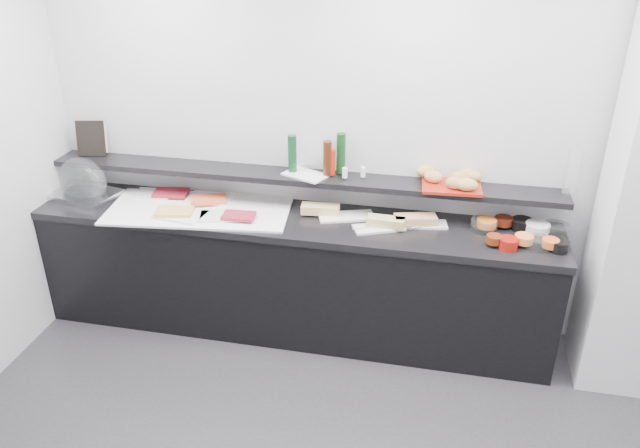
% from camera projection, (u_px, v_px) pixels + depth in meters
% --- Properties ---
extents(back_wall, '(5.00, 0.02, 2.70)m').
position_uv_depth(back_wall, '(402.00, 148.00, 4.19)').
color(back_wall, silver).
rests_on(back_wall, ground).
extents(buffet_cabinet, '(3.60, 0.60, 0.85)m').
position_uv_depth(buffet_cabinet, '(293.00, 277.00, 4.48)').
color(buffet_cabinet, black).
rests_on(buffet_cabinet, ground).
extents(counter_top, '(3.62, 0.62, 0.05)m').
position_uv_depth(counter_top, '(292.00, 221.00, 4.28)').
color(counter_top, black).
rests_on(counter_top, buffet_cabinet).
extents(wall_shelf, '(3.60, 0.25, 0.04)m').
position_uv_depth(wall_shelf, '(298.00, 177.00, 4.31)').
color(wall_shelf, black).
rests_on(wall_shelf, back_wall).
extents(cloche_base, '(0.55, 0.42, 0.04)m').
position_uv_depth(cloche_base, '(84.00, 194.00, 4.57)').
color(cloche_base, '#B1B4B8').
rests_on(cloche_base, counter_top).
extents(cloche_dome, '(0.44, 0.34, 0.34)m').
position_uv_depth(cloche_dome, '(83.00, 180.00, 4.53)').
color(cloche_dome, silver).
rests_on(cloche_dome, cloche_base).
extents(linen_runner, '(1.33, 0.74, 0.01)m').
position_uv_depth(linen_runner, '(199.00, 209.00, 4.36)').
color(linen_runner, white).
rests_on(linen_runner, counter_top).
extents(platter_meat_a, '(0.29, 0.20, 0.01)m').
position_uv_depth(platter_meat_a, '(154.00, 194.00, 4.57)').
color(platter_meat_a, silver).
rests_on(platter_meat_a, linen_runner).
extents(food_meat_a, '(0.27, 0.19, 0.02)m').
position_uv_depth(food_meat_a, '(171.00, 193.00, 4.54)').
color(food_meat_a, maroon).
rests_on(food_meat_a, platter_meat_a).
extents(platter_salmon, '(0.31, 0.21, 0.01)m').
position_uv_depth(platter_salmon, '(209.00, 198.00, 4.50)').
color(platter_salmon, white).
rests_on(platter_salmon, linen_runner).
extents(food_salmon, '(0.29, 0.23, 0.02)m').
position_uv_depth(food_salmon, '(209.00, 199.00, 4.43)').
color(food_salmon, '#EE5430').
rests_on(food_salmon, platter_salmon).
extents(platter_cheese, '(0.37, 0.27, 0.01)m').
position_uv_depth(platter_cheese, '(180.00, 214.00, 4.26)').
color(platter_cheese, white).
rests_on(platter_cheese, linen_runner).
extents(food_cheese, '(0.27, 0.20, 0.02)m').
position_uv_depth(food_cheese, '(174.00, 212.00, 4.26)').
color(food_cheese, '#DBAF55').
rests_on(food_cheese, platter_cheese).
extents(platter_meat_b, '(0.31, 0.25, 0.01)m').
position_uv_depth(platter_meat_b, '(220.00, 216.00, 4.23)').
color(platter_meat_b, white).
rests_on(platter_meat_b, linen_runner).
extents(food_meat_b, '(0.22, 0.15, 0.02)m').
position_uv_depth(food_meat_b, '(239.00, 216.00, 4.20)').
color(food_meat_b, maroon).
rests_on(food_meat_b, platter_meat_b).
extents(sandwich_plate_left, '(0.41, 0.27, 0.01)m').
position_uv_depth(sandwich_plate_left, '(346.00, 216.00, 4.26)').
color(sandwich_plate_left, white).
rests_on(sandwich_plate_left, counter_top).
extents(sandwich_food_left, '(0.27, 0.13, 0.06)m').
position_uv_depth(sandwich_food_left, '(320.00, 209.00, 4.28)').
color(sandwich_food_left, tan).
rests_on(sandwich_food_left, sandwich_plate_left).
extents(tongs_left, '(0.15, 0.06, 0.01)m').
position_uv_depth(tongs_left, '(324.00, 213.00, 4.28)').
color(tongs_left, '#B3B6BA').
rests_on(tongs_left, sandwich_plate_left).
extents(sandwich_plate_mid, '(0.36, 0.27, 0.01)m').
position_uv_depth(sandwich_plate_mid, '(379.00, 228.00, 4.11)').
color(sandwich_plate_mid, white).
rests_on(sandwich_plate_mid, counter_top).
extents(sandwich_food_mid, '(0.25, 0.11, 0.06)m').
position_uv_depth(sandwich_food_mid, '(386.00, 222.00, 4.11)').
color(sandwich_food_mid, tan).
rests_on(sandwich_food_mid, sandwich_plate_mid).
extents(tongs_mid, '(0.15, 0.07, 0.01)m').
position_uv_depth(tongs_mid, '(365.00, 228.00, 4.08)').
color(tongs_mid, '#BABBC1').
rests_on(tongs_mid, sandwich_plate_mid).
extents(sandwich_plate_right, '(0.32, 0.18, 0.01)m').
position_uv_depth(sandwich_plate_right, '(424.00, 224.00, 4.16)').
color(sandwich_plate_right, white).
rests_on(sandwich_plate_right, counter_top).
extents(sandwich_food_right, '(0.30, 0.18, 0.06)m').
position_uv_depth(sandwich_food_right, '(415.00, 220.00, 4.13)').
color(sandwich_food_right, tan).
rests_on(sandwich_food_right, sandwich_plate_right).
extents(tongs_right, '(0.15, 0.08, 0.01)m').
position_uv_depth(tongs_right, '(423.00, 226.00, 4.10)').
color(tongs_right, silver).
rests_on(tongs_right, sandwich_plate_right).
extents(bowl_glass_fruit, '(0.23, 0.23, 0.07)m').
position_uv_depth(bowl_glass_fruit, '(484.00, 225.00, 4.08)').
color(bowl_glass_fruit, white).
rests_on(bowl_glass_fruit, counter_top).
extents(fill_glass_fruit, '(0.15, 0.15, 0.05)m').
position_uv_depth(fill_glass_fruit, '(487.00, 223.00, 4.09)').
color(fill_glass_fruit, orange).
rests_on(fill_glass_fruit, bowl_glass_fruit).
extents(bowl_black_jam, '(0.18, 0.18, 0.07)m').
position_uv_depth(bowl_black_jam, '(522.00, 224.00, 4.10)').
color(bowl_black_jam, black).
rests_on(bowl_black_jam, counter_top).
extents(fill_black_jam, '(0.13, 0.13, 0.05)m').
position_uv_depth(fill_black_jam, '(504.00, 221.00, 4.11)').
color(fill_black_jam, '#51180B').
rests_on(fill_black_jam, bowl_black_jam).
extents(bowl_glass_cream, '(0.18, 0.18, 0.07)m').
position_uv_depth(bowl_glass_cream, '(556.00, 230.00, 4.03)').
color(bowl_glass_cream, white).
rests_on(bowl_glass_cream, counter_top).
extents(fill_glass_cream, '(0.18, 0.18, 0.05)m').
position_uv_depth(fill_glass_cream, '(538.00, 227.00, 4.03)').
color(fill_glass_cream, white).
rests_on(fill_glass_cream, bowl_glass_cream).
extents(bowl_red_jam, '(0.12, 0.12, 0.07)m').
position_uv_depth(bowl_red_jam, '(508.00, 243.00, 3.86)').
color(bowl_red_jam, maroon).
rests_on(bowl_red_jam, counter_top).
extents(fill_red_jam, '(0.12, 0.12, 0.05)m').
position_uv_depth(fill_red_jam, '(494.00, 239.00, 3.88)').
color(fill_red_jam, '#5F240D').
rests_on(fill_red_jam, bowl_red_jam).
extents(bowl_glass_salmon, '(0.18, 0.18, 0.07)m').
position_uv_depth(bowl_glass_salmon, '(539.00, 243.00, 3.86)').
color(bowl_glass_salmon, white).
rests_on(bowl_glass_salmon, counter_top).
extents(fill_glass_salmon, '(0.12, 0.12, 0.05)m').
position_uv_depth(fill_glass_salmon, '(524.00, 239.00, 3.89)').
color(fill_glass_salmon, '#FF833E').
rests_on(fill_glass_salmon, bowl_glass_salmon).
extents(bowl_black_fruit, '(0.15, 0.15, 0.07)m').
position_uv_depth(bowl_black_fruit, '(559.00, 246.00, 3.83)').
color(bowl_black_fruit, black).
rests_on(bowl_black_fruit, counter_top).
extents(fill_black_fruit, '(0.12, 0.12, 0.05)m').
position_uv_depth(fill_black_fruit, '(551.00, 243.00, 3.84)').
color(fill_black_fruit, '#F45C21').
rests_on(fill_black_fruit, bowl_black_fruit).
extents(framed_print, '(0.22, 0.11, 0.26)m').
position_uv_depth(framed_print, '(91.00, 138.00, 4.59)').
color(framed_print, black).
rests_on(framed_print, wall_shelf).
extents(print_art, '(0.19, 0.08, 0.22)m').
position_uv_depth(print_art, '(95.00, 138.00, 4.60)').
color(print_art, '#D8AC9C').
rests_on(print_art, framed_print).
extents(condiment_tray, '(0.34, 0.28, 0.01)m').
position_uv_depth(condiment_tray, '(305.00, 175.00, 4.28)').
color(condiment_tray, white).
rests_on(condiment_tray, wall_shelf).
extents(bottle_green_a, '(0.08, 0.08, 0.26)m').
position_uv_depth(bottle_green_a, '(292.00, 153.00, 4.27)').
color(bottle_green_a, '#103E1D').
rests_on(bottle_green_a, condiment_tray).
extents(bottle_brown, '(0.07, 0.07, 0.24)m').
position_uv_depth(bottle_brown, '(327.00, 158.00, 4.21)').
color(bottle_brown, '#3E1A0B').
rests_on(bottle_brown, condiment_tray).
extents(bottle_green_b, '(0.07, 0.07, 0.28)m').
position_uv_depth(bottle_green_b, '(341.00, 153.00, 4.24)').
color(bottle_green_b, '#103C17').
rests_on(bottle_green_b, condiment_tray).
extents(bottle_hot, '(0.06, 0.06, 0.18)m').
position_uv_depth(bottle_hot, '(332.00, 162.00, 4.23)').
color(bottle_hot, '#AC1F0C').
rests_on(bottle_hot, condiment_tray).
extents(shaker_salt, '(0.04, 0.04, 0.07)m').
position_uv_depth(shaker_salt, '(345.00, 173.00, 4.21)').
color(shaker_salt, white).
rests_on(shaker_salt, condiment_tray).
extents(shaker_pepper, '(0.04, 0.04, 0.07)m').
position_uv_depth(shaker_pepper, '(363.00, 172.00, 4.22)').
color(shaker_pepper, white).
rests_on(shaker_pepper, condiment_tray).
extents(bread_tray, '(0.40, 0.29, 0.02)m').
position_uv_depth(bread_tray, '(452.00, 186.00, 4.09)').
color(bread_tray, '#9D2010').
rests_on(bread_tray, wall_shelf).
extents(bread_roll_nw, '(0.15, 0.12, 0.08)m').
position_uv_depth(bread_roll_nw, '(426.00, 171.00, 4.19)').
color(bread_roll_nw, '#B68F45').
rests_on(bread_roll_nw, bread_tray).
extents(bread_roll_n, '(0.18, 0.15, 0.08)m').
position_uv_depth(bread_roll_n, '(471.00, 175.00, 4.13)').
color(bread_roll_n, '#BC8847').
rests_on(bread_roll_n, bread_tray).
extents(bread_roll_sw, '(0.13, 0.09, 0.08)m').
position_uv_depth(bread_roll_sw, '(455.00, 183.00, 4.01)').
color(bread_roll_sw, '#B77D45').
rests_on(bread_roll_sw, bread_tray).
extents(bread_roll_s, '(0.15, 0.09, 0.08)m').
position_uv_depth(bread_roll_s, '(467.00, 185.00, 3.99)').
color(bread_roll_s, tan).
rests_on(bread_roll_s, bread_tray).
extents(bread_roll_midw, '(0.14, 0.11, 0.08)m').
position_uv_depth(bread_roll_midw, '(433.00, 177.00, 4.11)').
color(bread_roll_midw, tan).
rests_on(bread_roll_midw, bread_tray).
extents(bread_roll_mide, '(0.15, 0.11, 0.08)m').
position_uv_depth(bread_roll_mide, '(460.00, 178.00, 4.09)').
color(bread_roll_mide, '#B17943').
rests_on(bread_roll_mide, bread_tray).
extents(carafe, '(0.13, 0.13, 0.30)m').
position_uv_depth(carafe, '(573.00, 174.00, 3.91)').
color(carafe, white).
rests_on(carafe, wall_shelf).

